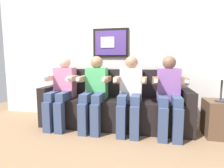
% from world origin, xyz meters
% --- Properties ---
extents(ground_plane, '(6.11, 6.11, 0.00)m').
position_xyz_m(ground_plane, '(0.00, 0.00, 0.00)').
color(ground_plane, '#8C6B4C').
extents(back_wall_assembly, '(4.70, 0.10, 2.60)m').
position_xyz_m(back_wall_assembly, '(-0.00, 0.76, 1.30)').
color(back_wall_assembly, silver).
rests_on(back_wall_assembly, ground_plane).
extents(couch, '(2.30, 0.58, 0.90)m').
position_xyz_m(couch, '(0.00, 0.33, 0.31)').
color(couch, black).
rests_on(couch, ground_plane).
extents(person_leftmost, '(0.46, 0.56, 1.11)m').
position_xyz_m(person_leftmost, '(-0.81, 0.16, 0.61)').
color(person_leftmost, pink).
rests_on(person_leftmost, ground_plane).
extents(person_left_center, '(0.46, 0.56, 1.11)m').
position_xyz_m(person_left_center, '(-0.27, 0.16, 0.61)').
color(person_left_center, '#4CB266').
rests_on(person_left_center, ground_plane).
extents(person_right_center, '(0.46, 0.56, 1.11)m').
position_xyz_m(person_right_center, '(0.27, 0.16, 0.61)').
color(person_right_center, white).
rests_on(person_right_center, ground_plane).
extents(person_rightmost, '(0.46, 0.56, 1.11)m').
position_xyz_m(person_rightmost, '(0.81, 0.16, 0.61)').
color(person_rightmost, '#8C59A5').
rests_on(person_rightmost, ground_plane).
extents(side_table_right, '(0.40, 0.40, 0.50)m').
position_xyz_m(side_table_right, '(1.50, 0.22, 0.25)').
color(side_table_right, brown).
rests_on(side_table_right, ground_plane).
extents(table_lamp, '(0.22, 0.22, 0.46)m').
position_xyz_m(table_lamp, '(1.47, 0.17, 0.86)').
color(table_lamp, '#333338').
rests_on(table_lamp, side_table_right).
extents(spare_remote_on_table, '(0.04, 0.13, 0.02)m').
position_xyz_m(spare_remote_on_table, '(1.53, 0.19, 0.51)').
color(spare_remote_on_table, white).
rests_on(spare_remote_on_table, side_table_right).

